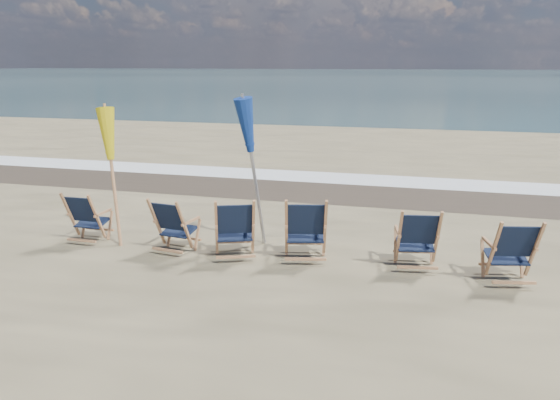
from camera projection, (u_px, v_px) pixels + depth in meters
The scene contains 11 objects.
ocean at pixel (419, 75), 126.47m from camera, with size 400.00×400.00×0.00m, color #37585B.
surf_foam at pixel (340, 178), 14.32m from camera, with size 200.00×1.40×0.01m, color silver.
wet_sand_strip at pixel (330, 191), 12.92m from camera, with size 200.00×2.60×0.00m, color #42362A.
beach_chair_0 at pixel (97, 219), 8.98m from camera, with size 0.58×0.65×0.90m, color black, non-canonical shape.
beach_chair_1 at pixel (184, 228), 8.46m from camera, with size 0.59×0.67×0.93m, color black, non-canonical shape.
beach_chair_2 at pixel (253, 229), 8.29m from camera, with size 0.64×0.72×1.00m, color black, non-canonical shape.
beach_chair_3 at pixel (325, 230), 8.15m from camera, with size 0.66×0.75×1.04m, color black, non-canonical shape.
beach_chair_4 at pixel (437, 240), 7.81m from camera, with size 0.62×0.69×0.96m, color black, non-canonical shape.
beach_chair_5 at pixel (534, 253), 7.29m from camera, with size 0.62×0.70×0.97m, color black, non-canonical shape.
umbrella_yellow at pixel (110, 141), 8.82m from camera, with size 0.30×0.30×2.26m.
umbrella_blue at pixel (254, 131), 8.59m from camera, with size 0.30×0.30×2.44m.
Camera 1 is at (2.09, -5.66, 2.96)m, focal length 35.00 mm.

